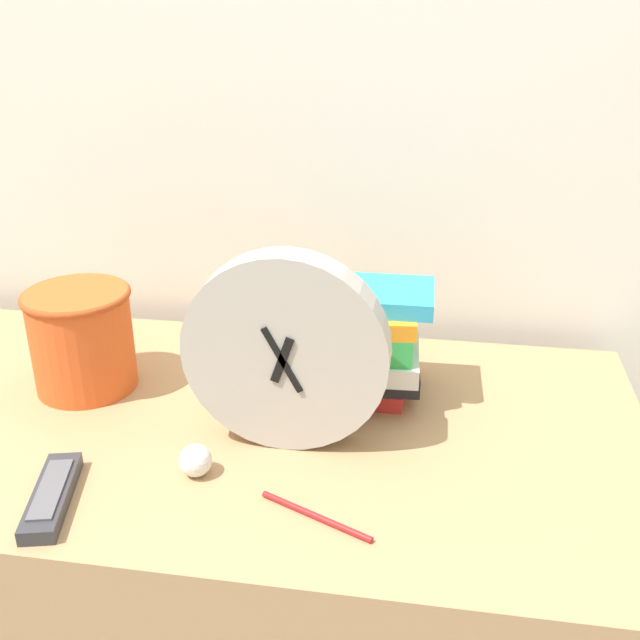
# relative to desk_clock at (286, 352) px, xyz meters

# --- Properties ---
(wall_back) EXTENTS (6.00, 0.04, 2.40)m
(wall_back) POSITION_rel_desk_clock_xyz_m (-0.12, 0.44, 0.32)
(wall_back) COLOR silver
(wall_back) RESTS_ON ground_plane
(desk) EXTENTS (1.30, 0.65, 0.74)m
(desk) POSITION_rel_desk_clock_xyz_m (-0.12, 0.05, -0.51)
(desk) COLOR tan
(desk) RESTS_ON ground_plane
(desk_clock) EXTENTS (0.29, 0.05, 0.29)m
(desk_clock) POSITION_rel_desk_clock_xyz_m (0.00, 0.00, 0.00)
(desk_clock) COLOR #B7B2A8
(desk_clock) RESTS_ON desk
(book_stack) EXTENTS (0.25, 0.20, 0.18)m
(book_stack) POSITION_rel_desk_clock_xyz_m (0.07, 0.15, -0.05)
(book_stack) COLOR red
(book_stack) RESTS_ON desk
(basket) EXTENTS (0.17, 0.17, 0.17)m
(basket) POSITION_rel_desk_clock_xyz_m (-0.35, 0.11, -0.05)
(basket) COLOR #E05623
(basket) RESTS_ON desk
(tv_remote) EXTENTS (0.08, 0.17, 0.02)m
(tv_remote) POSITION_rel_desk_clock_xyz_m (-0.27, -0.18, -0.13)
(tv_remote) COLOR #333338
(tv_remote) RESTS_ON desk
(crumpled_paper_ball) EXTENTS (0.04, 0.04, 0.04)m
(crumpled_paper_ball) POSITION_rel_desk_clock_xyz_m (-0.10, -0.10, -0.12)
(crumpled_paper_ball) COLOR white
(crumpled_paper_ball) RESTS_ON desk
(pen) EXTENTS (0.15, 0.07, 0.01)m
(pen) POSITION_rel_desk_clock_xyz_m (0.07, -0.16, -0.14)
(pen) COLOR #B21E1E
(pen) RESTS_ON desk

